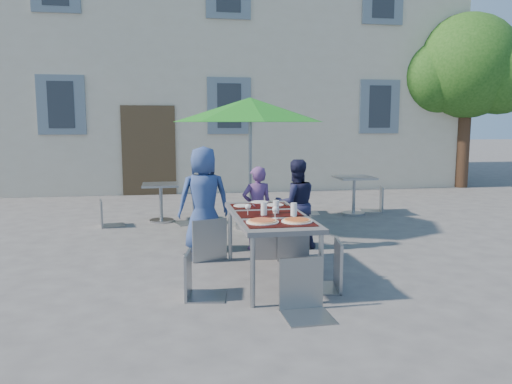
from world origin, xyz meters
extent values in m
plane|color=#47474A|center=(0.00, 0.00, 0.00)|extent=(90.00, 90.00, 0.00)
cube|color=#BEB199|center=(0.00, 11.50, 3.50)|extent=(13.00, 8.00, 7.00)
cube|color=#473522|center=(-2.00, 7.47, 1.10)|extent=(1.30, 0.06, 2.20)
cube|color=slate|center=(-4.00, 7.47, 2.20)|extent=(1.10, 0.06, 1.40)
cube|color=#262B33|center=(-4.00, 7.45, 2.20)|extent=(0.60, 0.04, 1.10)
cube|color=slate|center=(0.00, 7.47, 2.20)|extent=(1.10, 0.06, 1.40)
cube|color=#262B33|center=(0.00, 7.45, 2.20)|extent=(0.60, 0.04, 1.10)
cube|color=slate|center=(4.00, 7.47, 2.20)|extent=(1.10, 0.06, 1.40)
cube|color=#262B33|center=(4.00, 7.45, 2.20)|extent=(0.60, 0.04, 1.10)
cylinder|color=#422B1C|center=(6.50, 7.50, 1.40)|extent=(0.36, 0.36, 2.80)
sphere|color=#194512|center=(6.50, 7.50, 3.30)|extent=(2.80, 2.80, 2.80)
sphere|color=#194512|center=(5.70, 7.80, 3.00)|extent=(2.00, 2.00, 2.00)
sphere|color=#194512|center=(7.20, 7.10, 3.10)|extent=(2.20, 2.20, 2.20)
sphere|color=#194512|center=(6.70, 8.10, 3.80)|extent=(1.80, 1.80, 1.80)
cube|color=#3F3E43|center=(-0.43, 0.32, 0.72)|extent=(0.80, 1.85, 0.05)
cylinder|color=gray|center=(-0.77, -0.54, 0.35)|extent=(0.05, 0.05, 0.70)
cylinder|color=gray|center=(-0.09, -0.54, 0.35)|extent=(0.05, 0.05, 0.70)
cylinder|color=gray|center=(-0.77, 1.19, 0.35)|extent=(0.05, 0.05, 0.70)
cylinder|color=gray|center=(-0.09, 1.19, 0.35)|extent=(0.05, 0.05, 0.70)
cube|color=black|center=(-0.43, -0.23, 0.75)|extent=(0.70, 0.42, 0.01)
cube|color=black|center=(-0.43, 0.32, 0.75)|extent=(0.70, 0.42, 0.01)
cube|color=black|center=(-0.43, 0.87, 0.75)|extent=(0.70, 0.42, 0.01)
cylinder|color=white|center=(-0.61, -0.16, 0.76)|extent=(0.34, 0.34, 0.01)
cylinder|color=tan|center=(-0.61, -0.16, 0.77)|extent=(0.30, 0.30, 0.01)
cylinder|color=#97300E|center=(-0.61, -0.16, 0.78)|extent=(0.26, 0.26, 0.01)
cylinder|color=white|center=(-0.25, -0.19, 0.76)|extent=(0.32, 0.32, 0.01)
cylinder|color=tan|center=(-0.25, -0.19, 0.77)|extent=(0.28, 0.28, 0.01)
cylinder|color=maroon|center=(-0.25, -0.19, 0.78)|extent=(0.25, 0.25, 0.01)
cylinder|color=silver|center=(-0.51, 0.25, 0.82)|extent=(0.07, 0.07, 0.15)
cylinder|color=silver|center=(-0.35, 0.35, 0.82)|extent=(0.07, 0.07, 0.15)
cylinder|color=silver|center=(-0.20, 0.14, 0.82)|extent=(0.07, 0.07, 0.15)
cylinder|color=silver|center=(-0.69, 0.27, 0.75)|extent=(0.06, 0.06, 0.00)
cylinder|color=silver|center=(-0.69, 0.27, 0.79)|extent=(0.01, 0.01, 0.08)
sphere|color=silver|center=(-0.69, 0.27, 0.85)|extent=(0.06, 0.06, 0.06)
cylinder|color=silver|center=(-0.42, 0.06, 0.75)|extent=(0.06, 0.06, 0.00)
cylinder|color=silver|center=(-0.42, 0.06, 0.79)|extent=(0.01, 0.01, 0.08)
sphere|color=silver|center=(-0.42, 0.06, 0.85)|extent=(0.06, 0.06, 0.06)
cylinder|color=white|center=(-0.66, 0.89, 0.76)|extent=(0.22, 0.22, 0.01)
cube|color=#B1B4B9|center=(-0.52, 0.89, 0.76)|extent=(0.02, 0.18, 0.00)
cylinder|color=white|center=(-0.25, 0.88, 0.76)|extent=(0.22, 0.22, 0.01)
cube|color=#B1B4B9|center=(-0.11, 0.88, 0.76)|extent=(0.02, 0.18, 0.00)
cylinder|color=white|center=(-0.39, 1.14, 0.76)|extent=(0.22, 0.22, 0.01)
cube|color=#B1B4B9|center=(-0.25, 1.14, 0.76)|extent=(0.02, 0.18, 0.00)
imported|color=navy|center=(-1.07, 1.75, 0.73)|extent=(0.75, 0.53, 1.46)
imported|color=#5B3771|center=(-0.33, 1.68, 0.59)|extent=(0.45, 0.32, 1.18)
imported|color=#1B1C3B|center=(0.22, 1.65, 0.63)|extent=(0.63, 0.38, 1.27)
cube|color=#90979B|center=(-1.10, 1.37, 0.49)|extent=(0.56, 0.56, 0.03)
cube|color=#90979B|center=(-1.04, 1.16, 0.77)|extent=(0.45, 0.15, 0.55)
cylinder|color=#90979B|center=(-0.96, 1.62, 0.24)|extent=(0.02, 0.02, 0.48)
cylinder|color=#90979B|center=(-1.34, 1.51, 0.24)|extent=(0.02, 0.02, 0.48)
cylinder|color=#90979B|center=(-0.86, 1.23, 0.24)|extent=(0.02, 0.02, 0.48)
cylinder|color=#90979B|center=(-1.24, 1.13, 0.24)|extent=(0.02, 0.02, 0.48)
cube|color=gray|center=(-0.26, 1.28, 0.43)|extent=(0.47, 0.47, 0.03)
cube|color=gray|center=(-0.30, 1.09, 0.67)|extent=(0.40, 0.10, 0.48)
cylinder|color=gray|center=(-0.06, 1.42, 0.21)|extent=(0.02, 0.02, 0.42)
cylinder|color=gray|center=(-0.40, 1.48, 0.21)|extent=(0.02, 0.02, 0.42)
cylinder|color=gray|center=(-0.12, 1.08, 0.21)|extent=(0.02, 0.02, 0.42)
cylinder|color=gray|center=(-0.46, 1.14, 0.21)|extent=(0.02, 0.02, 0.42)
cube|color=gray|center=(0.05, 1.15, 0.44)|extent=(0.48, 0.48, 0.03)
cube|color=gray|center=(0.01, 0.96, 0.68)|extent=(0.41, 0.11, 0.49)
cylinder|color=gray|center=(0.26, 1.29, 0.22)|extent=(0.02, 0.02, 0.43)
cylinder|color=gray|center=(-0.09, 1.36, 0.22)|extent=(0.02, 0.02, 0.43)
cylinder|color=gray|center=(0.19, 0.94, 0.22)|extent=(0.02, 0.02, 0.43)
cylinder|color=gray|center=(-0.16, 1.01, 0.22)|extent=(0.02, 0.02, 0.43)
cube|color=gray|center=(-1.19, -0.18, 0.42)|extent=(0.46, 0.46, 0.03)
cube|color=gray|center=(-1.37, -0.14, 0.66)|extent=(0.10, 0.39, 0.47)
cylinder|color=gray|center=(-1.05, -0.37, 0.21)|extent=(0.02, 0.02, 0.41)
cylinder|color=gray|center=(-0.99, -0.04, 0.21)|extent=(0.02, 0.02, 0.41)
cylinder|color=gray|center=(-1.39, -0.31, 0.21)|extent=(0.02, 0.02, 0.41)
cylinder|color=gray|center=(-1.33, 0.02, 0.21)|extent=(0.02, 0.02, 0.41)
cube|color=#8F939A|center=(0.01, -0.13, 0.48)|extent=(0.52, 0.52, 0.03)
cube|color=#8F939A|center=(0.22, -0.17, 0.74)|extent=(0.11, 0.44, 0.53)
cylinder|color=#8F939A|center=(-0.14, 0.09, 0.23)|extent=(0.02, 0.02, 0.47)
cylinder|color=#8F939A|center=(-0.21, -0.28, 0.23)|extent=(0.02, 0.02, 0.47)
cylinder|color=#8F939A|center=(0.23, 0.02, 0.23)|extent=(0.02, 0.02, 0.47)
cylinder|color=#8F939A|center=(0.16, -0.35, 0.23)|extent=(0.02, 0.02, 0.47)
cube|color=gray|center=(-0.32, -0.88, 0.46)|extent=(0.44, 0.44, 0.03)
cube|color=gray|center=(-0.33, -0.68, 0.72)|extent=(0.43, 0.04, 0.51)
cylinder|color=gray|center=(-0.50, -1.07, 0.23)|extent=(0.02, 0.02, 0.45)
cylinder|color=gray|center=(-0.13, -1.06, 0.23)|extent=(0.02, 0.02, 0.45)
cylinder|color=gray|center=(-0.51, -0.70, 0.23)|extent=(0.02, 0.02, 0.45)
cylinder|color=gray|center=(-0.14, -0.69, 0.23)|extent=(0.02, 0.02, 0.45)
cylinder|color=#B1B4B9|center=(-0.20, 3.05, 0.04)|extent=(0.50, 0.50, 0.09)
cylinder|color=gray|center=(-0.20, 3.05, 1.02)|extent=(0.06, 0.06, 2.03)
cone|color=#1A771D|center=(-0.20, 3.05, 1.99)|extent=(2.51, 2.51, 0.40)
cylinder|color=#B1B4B9|center=(-1.69, 3.94, 0.02)|extent=(0.44, 0.44, 0.04)
cylinder|color=gray|center=(-1.69, 3.94, 0.32)|extent=(0.06, 0.06, 0.64)
cube|color=gray|center=(-1.69, 3.94, 0.67)|extent=(0.64, 0.64, 0.04)
cube|color=slate|center=(-2.52, 3.70, 0.41)|extent=(0.45, 0.45, 0.03)
cube|color=slate|center=(-2.70, 3.67, 0.64)|extent=(0.09, 0.38, 0.46)
cylinder|color=slate|center=(-2.32, 3.57, 0.20)|extent=(0.02, 0.02, 0.40)
cylinder|color=slate|center=(-2.38, 3.89, 0.20)|extent=(0.02, 0.02, 0.40)
cylinder|color=slate|center=(-2.65, 3.51, 0.20)|extent=(0.02, 0.02, 0.40)
cylinder|color=slate|center=(-2.71, 3.84, 0.20)|extent=(0.02, 0.02, 0.40)
cube|color=gray|center=(-1.23, 3.66, 0.42)|extent=(0.49, 0.49, 0.03)
cube|color=gray|center=(-1.05, 3.72, 0.65)|extent=(0.14, 0.38, 0.46)
cylinder|color=gray|center=(-1.44, 3.77, 0.20)|extent=(0.02, 0.02, 0.41)
cylinder|color=gray|center=(-1.34, 3.46, 0.20)|extent=(0.02, 0.02, 0.41)
cylinder|color=gray|center=(-1.12, 3.87, 0.20)|extent=(0.02, 0.02, 0.41)
cylinder|color=gray|center=(-1.02, 3.55, 0.20)|extent=(0.02, 0.02, 0.41)
cylinder|color=#B1B4B9|center=(2.00, 4.00, 0.02)|extent=(0.44, 0.44, 0.04)
cylinder|color=gray|center=(2.00, 4.00, 0.35)|extent=(0.06, 0.06, 0.70)
cube|color=gray|center=(2.00, 4.00, 0.73)|extent=(0.70, 0.70, 0.04)
cube|color=#92989D|center=(1.13, 4.24, 0.49)|extent=(0.53, 0.53, 0.03)
cube|color=#92989D|center=(0.91, 4.28, 0.77)|extent=(0.11, 0.46, 0.55)
cylinder|color=#92989D|center=(1.29, 4.02, 0.24)|extent=(0.02, 0.02, 0.48)
cylinder|color=#92989D|center=(1.36, 4.41, 0.24)|extent=(0.02, 0.02, 0.48)
cylinder|color=#92989D|center=(0.90, 4.08, 0.24)|extent=(0.02, 0.02, 0.48)
cylinder|color=#92989D|center=(0.97, 4.47, 0.24)|extent=(0.02, 0.02, 0.48)
cube|color=gray|center=(2.49, 4.29, 0.45)|extent=(0.52, 0.52, 0.03)
cube|color=gray|center=(2.68, 4.23, 0.70)|extent=(0.15, 0.41, 0.50)
cylinder|color=gray|center=(2.37, 4.51, 0.22)|extent=(0.02, 0.02, 0.44)
cylinder|color=gray|center=(2.27, 4.17, 0.22)|extent=(0.02, 0.02, 0.44)
cylinder|color=gray|center=(2.71, 4.41, 0.22)|extent=(0.02, 0.02, 0.44)
cylinder|color=gray|center=(2.61, 4.07, 0.22)|extent=(0.02, 0.02, 0.44)
camera|label=1|loc=(-1.55, -5.11, 1.77)|focal=35.00mm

